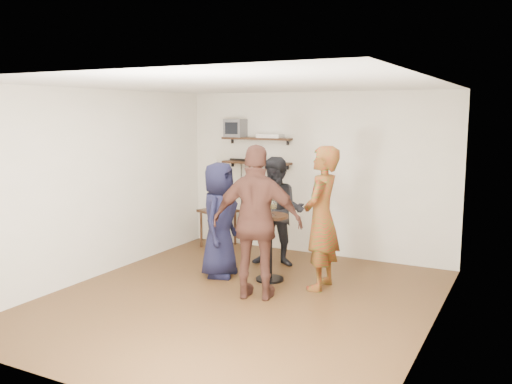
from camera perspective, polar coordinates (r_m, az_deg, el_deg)
room at (r=6.47m, az=-1.80°, el=-0.35°), size 4.58×5.08×2.68m
shelf_upper at (r=8.97m, az=0.05°, el=5.65°), size 1.20×0.25×0.04m
shelf_lower at (r=9.00m, az=0.05°, el=3.11°), size 1.20×0.25×0.04m
crt_monitor at (r=9.15m, az=-2.14°, el=6.75°), size 0.32×0.30×0.30m
dvd_deck at (r=8.85m, az=1.54°, el=5.92°), size 0.40×0.24×0.06m
radio at (r=8.97m, az=0.32°, el=3.52°), size 0.22×0.10×0.10m
power_strip at (r=9.22m, az=-1.91°, el=3.44°), size 0.30×0.05×0.03m
side_table at (r=9.29m, az=-4.01°, el=-2.49°), size 0.67×0.67×0.63m
vase_lilies at (r=9.22m, az=-4.04°, el=-0.15°), size 0.19×0.19×0.89m
drinks_table at (r=7.38m, az=1.47°, el=-4.90°), size 0.50×0.50×0.91m
wine_glass_fl at (r=7.28m, az=0.89°, el=-1.44°), size 0.06×0.06×0.19m
wine_glass_fr at (r=7.22m, az=1.93°, el=-1.41°), size 0.07×0.07×0.21m
wine_glass_bl at (r=7.36m, az=1.62°, el=-1.25°), size 0.07×0.07×0.20m
wine_glass_br at (r=7.28m, az=1.68°, el=-1.32°), size 0.07×0.07×0.21m
person_plaid at (r=7.03m, az=6.90°, el=-2.74°), size 0.46×0.69×1.86m
person_dark at (r=8.04m, az=2.34°, el=-2.11°), size 0.94×0.82×1.63m
person_navy at (r=7.55m, az=-3.90°, el=-2.92°), size 0.65×0.87×1.61m
person_brown at (r=6.60m, az=0.13°, el=-3.26°), size 1.19×0.72×1.90m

